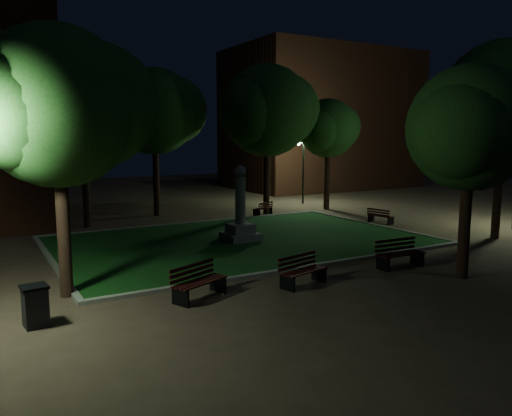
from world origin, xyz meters
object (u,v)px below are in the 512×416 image
(bench_near_left, at_px, (302,271))
(bench_near_right, at_px, (399,254))
(monument, at_px, (240,220))
(trash_bin, at_px, (35,306))
(bench_west_near, at_px, (198,283))
(bench_right_side, at_px, (380,217))
(bench_far_side, at_px, (264,209))

(bench_near_left, height_order, bench_near_right, bench_near_right)
(monument, distance_m, trash_bin, 10.76)
(bench_west_near, distance_m, bench_right_side, 14.64)
(bench_west_near, bearing_deg, bench_near_right, -26.36)
(bench_near_left, xyz_separation_m, bench_far_side, (6.11, 12.45, -0.07))
(bench_near_right, bearing_deg, bench_right_side, 53.44)
(monument, height_order, bench_near_right, monument)
(bench_west_near, height_order, bench_far_side, bench_west_near)
(bench_west_near, xyz_separation_m, bench_right_side, (13.11, 6.51, -0.08))
(bench_far_side, height_order, trash_bin, trash_bin)
(bench_near_right, height_order, bench_far_side, bench_near_right)
(bench_far_side, bearing_deg, monument, 28.00)
(trash_bin, bearing_deg, bench_near_left, -3.26)
(trash_bin, bearing_deg, monument, 34.93)
(bench_west_near, bearing_deg, bench_far_side, 28.81)
(bench_near_right, bearing_deg, trash_bin, -178.50)
(monument, bearing_deg, bench_right_side, 2.45)
(monument, xyz_separation_m, bench_near_right, (2.69, -6.54, -0.50))
(monument, relative_size, bench_west_near, 1.75)
(bench_west_near, bearing_deg, bench_right_side, 3.06)
(bench_west_near, xyz_separation_m, trash_bin, (-4.17, -0.01, 0.06))
(bench_far_side, bearing_deg, bench_near_right, 57.43)
(monument, distance_m, bench_near_right, 7.08)
(bench_right_side, xyz_separation_m, bench_far_side, (-3.78, 5.51, -0.01))
(trash_bin, bearing_deg, bench_near_right, -1.88)
(bench_west_near, height_order, bench_right_side, bench_west_near)
(bench_far_side, bearing_deg, bench_right_side, 101.04)
(monument, distance_m, bench_right_side, 8.49)
(bench_near_left, bearing_deg, bench_near_right, -12.95)
(bench_near_right, bearing_deg, monument, 115.72)
(bench_far_side, bearing_deg, trash_bin, 18.28)
(bench_near_left, relative_size, trash_bin, 1.75)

